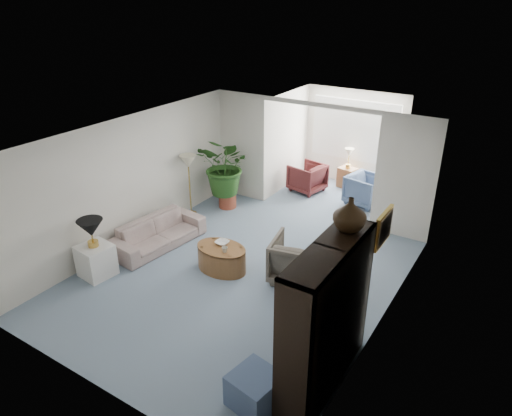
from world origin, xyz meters
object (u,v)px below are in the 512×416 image
Objects in this scene: sofa at (158,233)px; coffee_cup at (225,250)px; end_table at (96,261)px; sunroom_table at (347,178)px; coffee_bowl at (222,243)px; coffee_table at (222,258)px; floor_lamp at (188,162)px; sunroom_chair_maroon at (307,177)px; table_lamp at (91,228)px; plant_pot at (228,200)px; side_table_dark at (342,269)px; wingback_chair at (297,259)px; cabinet_urn at (350,214)px; sunroom_chair_blue at (365,190)px; entertainment_cabinet at (326,317)px; ottoman at (255,389)px; framed_picture at (385,228)px.

sofa is 18.11× the size of coffee_cup.
end_table is 1.13× the size of sunroom_table.
coffee_table is at bearing -63.43° from coffee_bowl.
coffee_bowl is (1.85, -1.36, -0.77)m from floor_lamp.
sunroom_chair_maroon is (-0.28, 3.95, -0.13)m from coffee_bowl.
end_table is at bearing -147.28° from coffee_cup.
table_lamp reaches higher than sofa.
floor_lamp is 1.40m from plant_pot.
sofa reaches higher than side_table_dark.
coffee_cup is 0.12× the size of wingback_chair.
end_table reaches higher than coffee_cup.
side_table_dark is at bearing -69.00° from sunroom_table.
coffee_bowl is at bearing 159.27° from cabinet_urn.
sunroom_chair_maroon is (-1.61, 3.61, -0.04)m from wingback_chair.
coffee_cup is at bearing 161.83° from cabinet_urn.
sofa is 1.36m from end_table.
coffee_table is at bearing 37.06° from end_table.
sunroom_chair_blue is (2.61, 1.83, 0.20)m from plant_pot.
coffee_cup is 0.05× the size of entertainment_cabinet.
sunroom_table is at bearing 109.50° from entertainment_cabinet.
coffee_bowl is at bearing 2.76° from wingback_chair.
plant_pot is at bearing 123.38° from coffee_bowl.
plant_pot is at bearing 156.65° from side_table_dark.
end_table is at bearing -142.94° from coffee_table.
cabinet_urn is 2.39m from ottoman.
table_lamp is at bearing -140.08° from coffee_bowl.
side_table_dark is at bearing 17.40° from coffee_bowl.
entertainment_cabinet is (0.64, -2.15, 0.70)m from side_table_dark.
sunroom_chair_maroon is at bearing 111.27° from ottoman.
wingback_chair is at bearing 107.37° from ottoman.
wingback_chair reaches higher than coffee_table.
coffee_bowl is at bearing 174.65° from sunroom_chair_blue.
side_table_dark is 1.30× the size of cabinet_urn.
coffee_cup is at bearing 18.42° from sunroom_chair_maroon.
sunroom_chair_blue is 1.53× the size of sunroom_table.
side_table_dark reaches higher than ottoman.
cabinet_urn is at bearing -27.64° from floor_lamp.
entertainment_cabinet is (-0.23, -1.25, -0.73)m from framed_picture.
floor_lamp is 4.19m from sunroom_table.
entertainment_cabinet reaches higher than coffee_cup.
coffee_cup is at bearing -87.78° from sofa.
wingback_chair is at bearing 30.10° from table_lamp.
sunroom_chair_maroon is at bearing 120.74° from cabinet_urn.
cabinet_urn reaches higher than coffee_cup.
cabinet_urn is at bearing -18.17° from coffee_cup.
wingback_chair is 3.61m from sunroom_chair_blue.
entertainment_cabinet is 1.22m from ottoman.
coffee_table is 1.74× the size of ottoman.
plant_pot is at bearing -44.57° from wingback_chair.
sunroom_table is at bearing 56.82° from sunroom_chair_blue.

